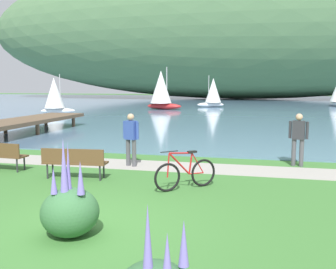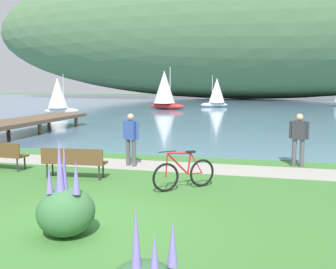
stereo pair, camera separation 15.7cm
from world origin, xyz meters
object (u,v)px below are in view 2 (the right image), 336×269
bicycle_leaning_near_bench (184,174)px  person_on_the_grass (131,136)px  person_at_shoreline (299,136)px  sailboat_nearest_to_shore (165,89)px  sailboat_far_off (216,92)px  park_bench_near_camera (74,160)px  sailboat_mid_bay (58,95)px

bicycle_leaning_near_bench → person_on_the_grass: person_on_the_grass is taller
person_at_shoreline → sailboat_nearest_to_shore: size_ratio=0.38×
person_on_the_grass → sailboat_far_off: sailboat_far_off is taller
bicycle_leaning_near_bench → sailboat_far_off: (-3.13, 34.95, 1.38)m
bicycle_leaning_near_bench → person_at_shoreline: size_ratio=0.81×
bicycle_leaning_near_bench → person_at_shoreline: person_at_shoreline is taller
person_on_the_grass → park_bench_near_camera: bearing=-117.9°
bicycle_leaning_near_bench → sailboat_far_off: sailboat_far_off is taller
person_at_shoreline → sailboat_nearest_to_shore: sailboat_nearest_to_shore is taller
person_on_the_grass → bicycle_leaning_near_bench: bearing=-45.5°
sailboat_nearest_to_shore → sailboat_far_off: 7.25m
park_bench_near_camera → person_on_the_grass: person_on_the_grass is taller
person_at_shoreline → sailboat_nearest_to_shore: bearing=112.9°
person_at_shoreline → sailboat_far_off: sailboat_far_off is taller
bicycle_leaning_near_bench → sailboat_far_off: bearing=95.1°
sailboat_nearest_to_shore → sailboat_far_off: size_ratio=1.21×
bicycle_leaning_near_bench → sailboat_mid_bay: sailboat_mid_bay is taller
person_at_shoreline → person_on_the_grass: 5.38m
sailboat_nearest_to_shore → sailboat_mid_bay: 11.35m
park_bench_near_camera → sailboat_far_off: sailboat_far_off is taller
sailboat_mid_bay → person_on_the_grass: bearing=-54.6°
person_on_the_grass → sailboat_nearest_to_shore: sailboat_nearest_to_shore is taller
bicycle_leaning_near_bench → sailboat_nearest_to_shore: size_ratio=0.31×
park_bench_near_camera → sailboat_mid_bay: 24.56m
person_on_the_grass → sailboat_mid_bay: size_ratio=0.48×
bicycle_leaning_near_bench → sailboat_nearest_to_shore: (-8.01, 29.61, 1.74)m
person_on_the_grass → person_at_shoreline: bearing=13.2°
bicycle_leaning_near_bench → person_on_the_grass: 3.18m
person_at_shoreline → bicycle_leaning_near_bench: bearing=-131.4°
park_bench_near_camera → bicycle_leaning_near_bench: bearing=-5.5°
sailboat_mid_bay → sailboat_nearest_to_shore: bearing=46.6°
person_at_shoreline → park_bench_near_camera: bearing=-153.3°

